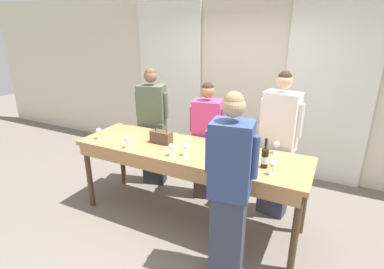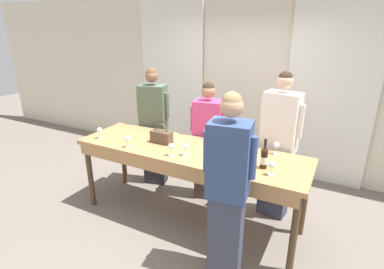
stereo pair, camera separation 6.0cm
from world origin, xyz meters
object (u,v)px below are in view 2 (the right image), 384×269
(handbag, at_px, (162,136))
(host_pouring, at_px, (228,190))
(tasting_bar, at_px, (188,156))
(wine_glass_front_right, at_px, (272,165))
(guest_olive_jacket, at_px, (154,127))
(wine_glass_center_left, at_px, (128,139))
(wine_glass_back_mid, at_px, (277,145))
(guest_pink_top, at_px, (207,142))
(wine_glass_back_left, at_px, (246,153))
(wine_glass_front_left, at_px, (185,147))
(wine_bottle, at_px, (264,157))
(wine_glass_center_right, at_px, (99,131))
(wine_glass_center_mid, at_px, (171,147))
(guest_cream_sweater, at_px, (278,146))
(wine_glass_front_mid, at_px, (255,151))

(handbag, distance_m, host_pouring, 1.29)
(tasting_bar, height_order, wine_glass_front_right, wine_glass_front_right)
(handbag, relative_size, guest_olive_jacket, 0.15)
(wine_glass_center_left, distance_m, wine_glass_back_mid, 1.70)
(wine_glass_back_mid, height_order, guest_pink_top, guest_pink_top)
(handbag, bearing_deg, guest_pink_top, 58.62)
(wine_glass_back_left, xyz_separation_m, host_pouring, (0.03, -0.57, -0.13))
(handbag, height_order, wine_glass_front_left, handbag)
(wine_bottle, height_order, handbag, wine_bottle)
(wine_bottle, height_order, guest_pink_top, guest_pink_top)
(tasting_bar, height_order, guest_olive_jacket, guest_olive_jacket)
(wine_glass_center_left, bearing_deg, wine_glass_front_left, 9.00)
(wine_glass_back_left, bearing_deg, wine_glass_back_mid, 58.04)
(wine_glass_back_mid, bearing_deg, wine_glass_center_right, -165.51)
(tasting_bar, bearing_deg, wine_glass_front_left, -70.51)
(wine_glass_center_mid, bearing_deg, guest_olive_jacket, 133.81)
(host_pouring, bearing_deg, guest_pink_top, 122.06)
(handbag, bearing_deg, guest_cream_sweater, 24.17)
(wine_bottle, height_order, wine_glass_center_left, wine_bottle)
(wine_glass_center_mid, distance_m, wine_glass_back_left, 0.81)
(guest_pink_top, xyz_separation_m, guest_cream_sweater, (0.94, 0.00, 0.11))
(tasting_bar, height_order, wine_bottle, wine_bottle)
(wine_glass_center_left, relative_size, guest_olive_jacket, 0.08)
(wine_glass_back_left, height_order, wine_glass_back_mid, same)
(wine_glass_center_mid, bearing_deg, host_pouring, -23.99)
(guest_pink_top, bearing_deg, host_pouring, -57.94)
(wine_bottle, distance_m, guest_olive_jacket, 1.94)
(guest_pink_top, distance_m, host_pouring, 1.44)
(wine_glass_front_right, bearing_deg, wine_glass_back_mid, 98.08)
(wine_bottle, xyz_separation_m, guest_pink_top, (-0.94, 0.68, -0.24))
(wine_glass_center_mid, distance_m, guest_olive_jacket, 1.20)
(tasting_bar, bearing_deg, wine_glass_front_mid, 5.02)
(wine_bottle, xyz_separation_m, wine_glass_back_left, (-0.20, 0.03, -0.01))
(wine_glass_back_mid, bearing_deg, guest_cream_sweater, 96.45)
(wine_glass_center_right, relative_size, wine_glass_back_left, 1.00)
(wine_glass_front_right, bearing_deg, wine_glass_center_left, -177.13)
(tasting_bar, bearing_deg, guest_olive_jacket, 145.44)
(host_pouring, bearing_deg, wine_glass_front_mid, 86.58)
(wine_glass_back_left, bearing_deg, wine_glass_front_left, -168.67)
(guest_olive_jacket, bearing_deg, wine_glass_center_mid, -46.19)
(wine_glass_back_left, bearing_deg, wine_glass_center_left, -169.89)
(wine_glass_back_left, bearing_deg, guest_cream_sweater, 72.78)
(wine_glass_back_mid, distance_m, guest_cream_sweater, 0.30)
(wine_glass_center_right, xyz_separation_m, wine_glass_back_left, (1.86, 0.17, -0.00))
(wine_glass_front_mid, xyz_separation_m, wine_glass_front_right, (0.24, -0.25, 0.00))
(tasting_bar, height_order, guest_cream_sweater, guest_cream_sweater)
(wine_glass_back_left, bearing_deg, handbag, 176.31)
(tasting_bar, xyz_separation_m, handbag, (-0.39, 0.04, 0.17))
(wine_glass_back_left, relative_size, host_pouring, 0.08)
(wine_glass_front_right, height_order, host_pouring, host_pouring)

